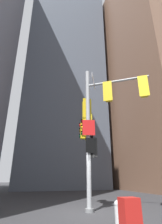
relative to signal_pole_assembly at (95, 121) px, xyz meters
name	(u,v)px	position (x,y,z in m)	size (l,w,h in m)	color
ground	(89,213)	(-0.44, -0.07, -4.34)	(120.00, 120.00, 0.00)	#2D2D30
building_mid_block	(61,82)	(1.31, 20.24, 13.83)	(12.60, 12.60, 36.34)	#4C5460
signal_pole_assembly	(95,121)	(0.00, 0.00, 0.00)	(3.10, 3.86, 7.31)	#9EA0A3
fire_hydrant	(119,214)	(-0.54, -3.06, -3.92)	(0.33, 0.23, 0.81)	silver
newspaper_box	(131,221)	(-0.84, -4.25, -3.84)	(0.45, 0.36, 1.00)	red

